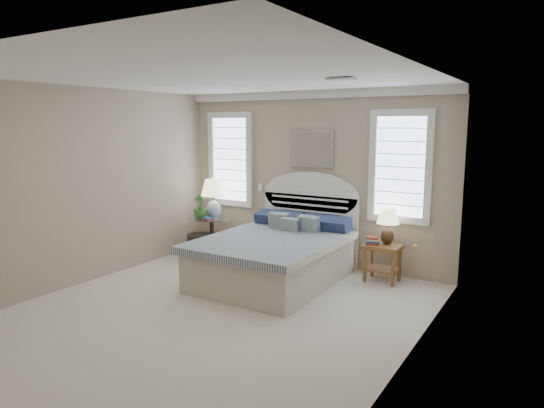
{
  "coord_description": "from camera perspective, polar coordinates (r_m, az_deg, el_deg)",
  "views": [
    {
      "loc": [
        3.4,
        -4.27,
        2.17
      ],
      "look_at": [
        0.18,
        1.0,
        1.17
      ],
      "focal_mm": 32.0,
      "sensor_mm": 36.0,
      "label": 1
    }
  ],
  "objects": [
    {
      "name": "closet_door",
      "position": [
        5.68,
        19.02,
        -1.17
      ],
      "size": [
        0.02,
        1.8,
        2.4
      ],
      "primitive_type": "cube",
      "color": "white",
      "rests_on": "floor"
    },
    {
      "name": "books_left",
      "position": [
        8.03,
        -7.58,
        -1.76
      ],
      "size": [
        0.23,
        0.18,
        0.05
      ],
      "rotation": [
        0.0,
        0.0,
        -0.21
      ],
      "color": "maroon",
      "rests_on": "side_table_left"
    },
    {
      "name": "bed",
      "position": [
        6.9,
        0.69,
        -5.81
      ],
      "size": [
        1.72,
        2.28,
        1.47
      ],
      "color": "beige",
      "rests_on": "floor"
    },
    {
      "name": "window_left",
      "position": [
        8.39,
        -4.86,
        5.26
      ],
      "size": [
        0.9,
        0.06,
        1.6
      ],
      "primitive_type": "cube",
      "color": "silver",
      "rests_on": "wall_back"
    },
    {
      "name": "wall_back",
      "position": [
        7.63,
        4.71,
        2.98
      ],
      "size": [
        4.5,
        0.02,
        2.7
      ],
      "primitive_type": "cube",
      "color": "tan",
      "rests_on": "floor"
    },
    {
      "name": "floor",
      "position": [
        5.88,
        -6.78,
        -12.56
      ],
      "size": [
        4.5,
        5.0,
        0.01
      ],
      "primitive_type": "cube",
      "color": "beige",
      "rests_on": "ground"
    },
    {
      "name": "lamp_left",
      "position": [
        8.17,
        -6.93,
        1.13
      ],
      "size": [
        0.48,
        0.48,
        0.67
      ],
      "rotation": [
        0.0,
        0.0,
        -0.19
      ],
      "color": "white",
      "rests_on": "side_table_left"
    },
    {
      "name": "potted_plant",
      "position": [
        8.15,
        -8.41,
        -0.3
      ],
      "size": [
        0.28,
        0.28,
        0.42
      ],
      "primitive_type": "imported",
      "rotation": [
        0.0,
        0.0,
        0.22
      ],
      "color": "#29682C",
      "rests_on": "side_table_left"
    },
    {
      "name": "side_table_left",
      "position": [
        8.29,
        -7.06,
        -3.32
      ],
      "size": [
        0.56,
        0.56,
        0.63
      ],
      "color": "black",
      "rests_on": "floor"
    },
    {
      "name": "lamp_right",
      "position": [
        6.95,
        13.47,
        -2.11
      ],
      "size": [
        0.39,
        0.39,
        0.51
      ],
      "rotation": [
        0.0,
        0.0,
        0.31
      ],
      "color": "black",
      "rests_on": "nightstand_right"
    },
    {
      "name": "crown_molding",
      "position": [
        7.56,
        4.7,
        12.71
      ],
      "size": [
        4.5,
        0.08,
        0.12
      ],
      "primitive_type": "cube",
      "color": "white",
      "rests_on": "wall_back"
    },
    {
      "name": "window_right",
      "position": [
        7.07,
        14.88,
        4.24
      ],
      "size": [
        0.9,
        0.06,
        1.6
      ],
      "primitive_type": "cube",
      "color": "silver",
      "rests_on": "wall_back"
    },
    {
      "name": "floor_pot",
      "position": [
        8.25,
        -8.5,
        -4.82
      ],
      "size": [
        0.52,
        0.52,
        0.38
      ],
      "primitive_type": "cylinder",
      "rotation": [
        0.0,
        0.0,
        0.3
      ],
      "color": "black",
      "rests_on": "floor"
    },
    {
      "name": "ceiling",
      "position": [
        5.49,
        -7.33,
        14.64
      ],
      "size": [
        4.5,
        5.0,
        0.01
      ],
      "primitive_type": "cube",
      "color": "white",
      "rests_on": "wall_back"
    },
    {
      "name": "painting",
      "position": [
        7.55,
        4.62,
        6.49
      ],
      "size": [
        0.74,
        0.04,
        0.58
      ],
      "primitive_type": "cube",
      "color": "silver",
      "rests_on": "wall_back"
    },
    {
      "name": "switch_plate",
      "position": [
        8.1,
        -1.37,
        1.95
      ],
      "size": [
        0.08,
        0.01,
        0.12
      ],
      "primitive_type": "cube",
      "color": "white",
      "rests_on": "wall_back"
    },
    {
      "name": "books_right",
      "position": [
        6.94,
        11.76,
        -4.28
      ],
      "size": [
        0.22,
        0.19,
        0.1
      ],
      "rotation": [
        0.0,
        0.0,
        0.29
      ],
      "color": "maroon",
      "rests_on": "nightstand_right"
    },
    {
      "name": "wall_right",
      "position": [
        4.5,
        16.03,
        -1.7
      ],
      "size": [
        0.02,
        5.0,
        2.7
      ],
      "primitive_type": "cube",
      "color": "tan",
      "rests_on": "floor"
    },
    {
      "name": "wall_left",
      "position": [
        7.13,
        -21.36,
        1.94
      ],
      "size": [
        0.02,
        5.0,
        2.7
      ],
      "primitive_type": "cube",
      "color": "tan",
      "rests_on": "floor"
    },
    {
      "name": "nightstand_right",
      "position": [
        6.99,
        12.9,
        -5.85
      ],
      "size": [
        0.5,
        0.4,
        0.53
      ],
      "color": "brown",
      "rests_on": "floor"
    },
    {
      "name": "hvac_vent",
      "position": [
        5.55,
        8.16,
        14.35
      ],
      "size": [
        0.3,
        0.2,
        0.02
      ],
      "primitive_type": "cube",
      "color": "#B2B2B2",
      "rests_on": "ceiling"
    }
  ]
}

